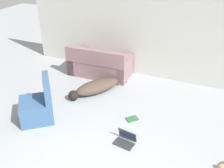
# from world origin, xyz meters

# --- Properties ---
(wall_back) EXTENTS (7.75, 0.06, 2.42)m
(wall_back) POSITION_xyz_m (0.00, 3.95, 1.21)
(wall_back) COLOR beige
(wall_back) RESTS_ON ground_plane
(couch) EXTENTS (1.66, 0.84, 0.84)m
(couch) POSITION_xyz_m (-1.63, 3.42, 0.28)
(couch) COLOR gray
(couch) RESTS_ON ground_plane
(dog) EXTENTS (1.02, 1.45, 0.31)m
(dog) POSITION_xyz_m (-1.31, 2.55, 0.15)
(dog) COLOR #4C3D33
(dog) RESTS_ON ground_plane
(laptop_open) EXTENTS (0.40, 0.33, 0.23)m
(laptop_open) POSITION_xyz_m (-0.03, 1.21, 0.07)
(laptop_open) COLOR #2D2D33
(laptop_open) RESTS_ON ground_plane
(book_green) EXTENTS (0.28, 0.28, 0.02)m
(book_green) POSITION_xyz_m (-0.14, 1.89, 0.01)
(book_green) COLOR #2D663D
(book_green) RESTS_ON ground_plane
(side_chair) EXTENTS (0.89, 0.88, 0.94)m
(side_chair) POSITION_xyz_m (-1.91, 1.16, 0.30)
(side_chair) COLOR #385B84
(side_chair) RESTS_ON ground_plane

